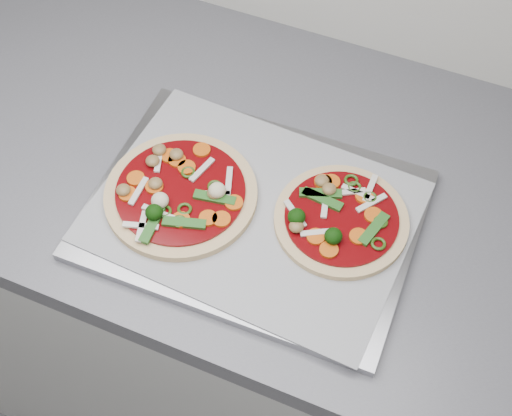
% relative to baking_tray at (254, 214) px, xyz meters
% --- Properties ---
extents(base_cabinet, '(3.60, 0.60, 0.86)m').
position_rel_baking_tray_xyz_m(base_cabinet, '(0.06, 0.08, -0.48)').
color(base_cabinet, silver).
rests_on(base_cabinet, ground).
extents(countertop, '(3.60, 0.60, 0.04)m').
position_rel_baking_tray_xyz_m(countertop, '(0.06, 0.08, -0.03)').
color(countertop, slate).
rests_on(countertop, base_cabinet).
extents(baking_tray, '(0.44, 0.33, 0.01)m').
position_rel_baking_tray_xyz_m(baking_tray, '(0.00, 0.00, 0.00)').
color(baking_tray, gray).
rests_on(baking_tray, countertop).
extents(parchment, '(0.43, 0.33, 0.00)m').
position_rel_baking_tray_xyz_m(parchment, '(0.00, 0.00, 0.01)').
color(parchment, '#A3A4A9').
rests_on(parchment, baking_tray).
extents(pizza_left, '(0.26, 0.26, 0.04)m').
position_rel_baking_tray_xyz_m(pizza_left, '(-0.10, -0.02, 0.02)').
color(pizza_left, '#D2B080').
rests_on(pizza_left, parchment).
extents(pizza_right, '(0.23, 0.23, 0.03)m').
position_rel_baking_tray_xyz_m(pizza_right, '(0.11, 0.03, 0.02)').
color(pizza_right, '#D2B080').
rests_on(pizza_right, parchment).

